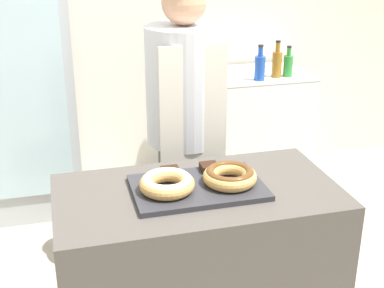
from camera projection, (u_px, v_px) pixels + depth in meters
wall_back at (124, 13)px, 4.08m from camera, size 8.00×0.06×2.70m
display_counter at (197, 274)px, 2.52m from camera, size 1.25×0.67×0.88m
serving_tray at (198, 188)px, 2.35m from camera, size 0.57×0.37×0.02m
donut_light_glaze at (167, 183)px, 2.28m from camera, size 0.24×0.24×0.07m
donut_chocolate_glaze at (230, 175)px, 2.35m from camera, size 0.24×0.24×0.07m
brownie_back_left at (170, 172)px, 2.44m from camera, size 0.08×0.08×0.03m
brownie_back_right at (209, 167)px, 2.48m from camera, size 0.08×0.08×0.03m
baker_person at (185, 129)px, 2.96m from camera, size 0.42×0.42×1.76m
beverage_fridge at (23, 80)px, 3.70m from camera, size 0.68×0.64×1.94m
chest_freezer at (245, 128)px, 4.30m from camera, size 0.94×0.59×0.91m
bottle_amber at (277, 63)px, 4.00m from camera, size 0.07×0.07×0.27m
bottle_orange at (194, 61)px, 4.09m from camera, size 0.08×0.08×0.25m
bottle_green at (288, 65)px, 4.02m from camera, size 0.07×0.07×0.23m
bottle_blue at (260, 67)px, 3.91m from camera, size 0.08×0.08×0.26m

